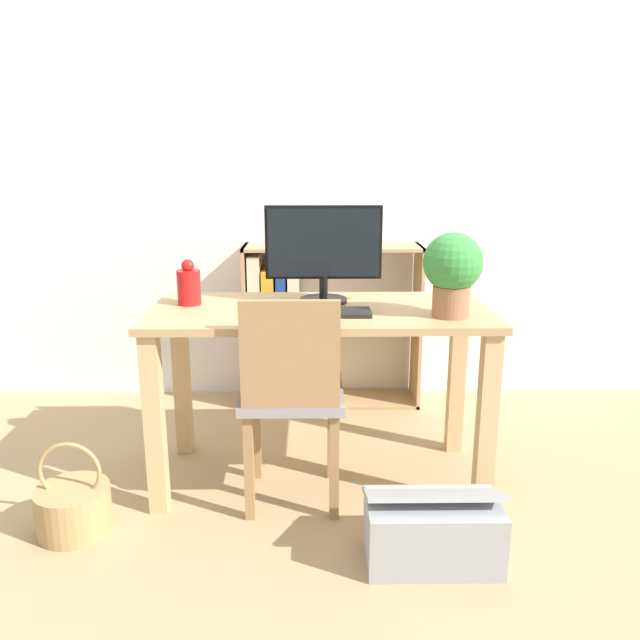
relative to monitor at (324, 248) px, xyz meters
The scene contains 11 objects.
ground_plane 1.00m from the monitor, 97.38° to the right, with size 10.00×10.00×0.00m, color tan.
wall_back 0.98m from the monitor, 90.92° to the left, with size 8.00×0.05×2.60m.
desk 0.40m from the monitor, 97.38° to the right, with size 1.39×0.63×0.76m.
monitor is the anchor object (origin of this frame).
keyboard 0.31m from the monitor, 94.81° to the right, with size 0.39×0.14×0.02m.
vase 0.58m from the monitor, behind, with size 0.10×0.10×0.19m.
potted_plant 0.55m from the monitor, 27.25° to the right, with size 0.23×0.23×0.32m.
chair 0.62m from the monitor, 110.86° to the right, with size 0.40×0.40×0.87m.
bookshelf 0.94m from the monitor, 99.75° to the left, with size 0.96×0.28×0.89m.
basket 1.39m from the monitor, 151.49° to the right, with size 0.27×0.27×0.36m.
storage_box 1.18m from the monitor, 62.76° to the right, with size 0.46×0.29×0.28m.
Camera 1 is at (-0.03, -2.47, 1.36)m, focal length 35.00 mm.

